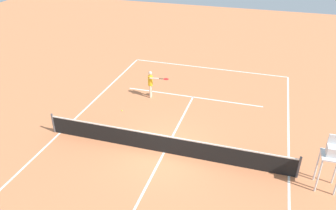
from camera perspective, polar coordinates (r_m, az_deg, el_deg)
The scene contains 6 objects.
ground_plane at distance 15.83m, azimuth -0.67°, elevation -8.03°, with size 60.00×60.00×0.00m, color #D37A4C.
court_lines at distance 15.83m, azimuth -0.67°, elevation -8.02°, with size 11.20×21.22×0.01m.
tennis_net at distance 15.54m, azimuth -0.68°, elevation -6.57°, with size 11.80×0.10×1.07m.
player_serving at distance 20.11m, azimuth -2.86°, elevation 3.91°, with size 1.31×0.45×1.70m.
tennis_ball at distance 19.20m, azimuth -7.81°, elevation -0.93°, with size 0.07×0.07×0.07m, color #CCE033.
umpire_chair at distance 14.48m, azimuth 26.03°, elevation -7.61°, with size 0.80×0.80×2.41m.
Camera 1 is at (-3.89, 12.01, 9.55)m, focal length 36.01 mm.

